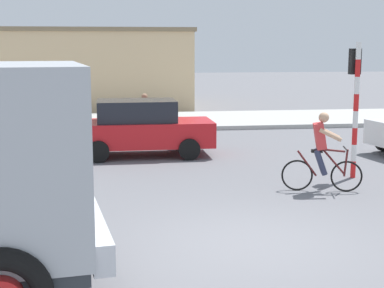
{
  "coord_description": "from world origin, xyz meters",
  "views": [
    {
      "loc": [
        -2.17,
        -8.72,
        3.1
      ],
      "look_at": [
        -0.62,
        2.5,
        1.2
      ],
      "focal_mm": 54.57,
      "sensor_mm": 36.0,
      "label": 1
    }
  ],
  "objects_px": {
    "car_white_mid": "(141,127)",
    "pedestrian_near_kerb": "(145,118)",
    "cyclist": "(322,152)",
    "traffic_light_pole": "(355,91)"
  },
  "relations": [
    {
      "from": "car_white_mid",
      "to": "pedestrian_near_kerb",
      "type": "xyz_separation_m",
      "value": [
        0.24,
        2.07,
        0.03
      ]
    },
    {
      "from": "pedestrian_near_kerb",
      "to": "cyclist",
      "type": "bearing_deg",
      "value": -63.25
    },
    {
      "from": "car_white_mid",
      "to": "pedestrian_near_kerb",
      "type": "bearing_deg",
      "value": 83.45
    },
    {
      "from": "traffic_light_pole",
      "to": "car_white_mid",
      "type": "height_order",
      "value": "traffic_light_pole"
    },
    {
      "from": "cyclist",
      "to": "car_white_mid",
      "type": "height_order",
      "value": "cyclist"
    },
    {
      "from": "cyclist",
      "to": "traffic_light_pole",
      "type": "distance_m",
      "value": 2.13
    },
    {
      "from": "cyclist",
      "to": "pedestrian_near_kerb",
      "type": "height_order",
      "value": "cyclist"
    },
    {
      "from": "cyclist",
      "to": "pedestrian_near_kerb",
      "type": "distance_m",
      "value": 7.58
    },
    {
      "from": "traffic_light_pole",
      "to": "car_white_mid",
      "type": "distance_m",
      "value": 6.1
    },
    {
      "from": "traffic_light_pole",
      "to": "cyclist",
      "type": "bearing_deg",
      "value": -134.6
    }
  ]
}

